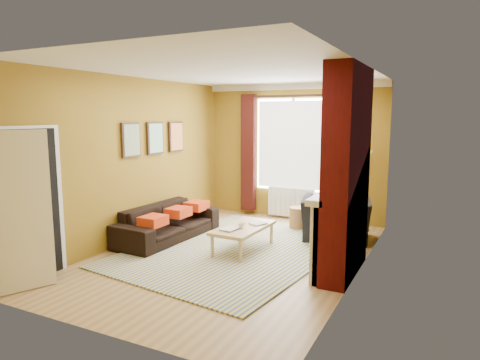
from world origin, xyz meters
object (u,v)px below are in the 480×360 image
(armchair, at_px, (335,219))
(floor_lamp, at_px, (366,168))
(sofa, at_px, (168,222))
(wicker_stool, at_px, (298,218))
(coffee_table, at_px, (243,229))

(armchair, distance_m, floor_lamp, 1.22)
(sofa, relative_size, floor_lamp, 1.38)
(sofa, xyz_separation_m, wicker_stool, (1.82, 1.69, -0.10))
(sofa, height_order, wicker_stool, sofa)
(sofa, distance_m, coffee_table, 1.48)
(sofa, relative_size, armchair, 1.82)
(sofa, height_order, armchair, armchair)
(coffee_table, height_order, floor_lamp, floor_lamp)
(sofa, xyz_separation_m, armchair, (2.64, 1.27, 0.07))
(sofa, distance_m, floor_lamp, 3.75)
(wicker_stool, distance_m, floor_lamp, 1.57)
(coffee_table, bearing_deg, floor_lamp, 56.75)
(sofa, relative_size, coffee_table, 1.68)
(wicker_stool, bearing_deg, coffee_table, -101.21)
(armchair, bearing_deg, coffee_table, 34.25)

